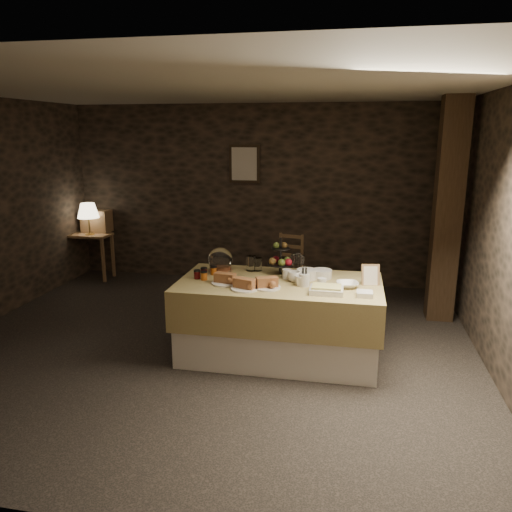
% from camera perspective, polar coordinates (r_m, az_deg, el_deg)
% --- Properties ---
extents(ground_plane, '(5.50, 5.00, 0.01)m').
position_cam_1_polar(ground_plane, '(5.38, -5.34, -10.17)').
color(ground_plane, black).
rests_on(ground_plane, ground).
extents(room_shell, '(5.52, 5.02, 2.60)m').
position_cam_1_polar(room_shell, '(4.96, -5.75, 6.55)').
color(room_shell, black).
rests_on(room_shell, ground).
extents(buffet_table, '(1.97, 1.05, 0.78)m').
position_cam_1_polar(buffet_table, '(4.98, 2.66, -6.59)').
color(buffet_table, white).
rests_on(buffet_table, ground_plane).
extents(console_table, '(0.65, 0.37, 0.70)m').
position_cam_1_polar(console_table, '(8.02, -18.52, 1.50)').
color(console_table, brown).
rests_on(console_table, ground_plane).
extents(table_lamp, '(0.32, 0.32, 0.48)m').
position_cam_1_polar(table_lamp, '(7.86, -18.65, 4.90)').
color(table_lamp, tan).
rests_on(table_lamp, console_table).
extents(wine_rack, '(0.42, 0.26, 0.34)m').
position_cam_1_polar(wine_rack, '(8.09, -17.76, 3.83)').
color(wine_rack, brown).
rests_on(wine_rack, console_table).
extents(chair, '(0.46, 0.45, 0.64)m').
position_cam_1_polar(chair, '(7.00, 3.60, -1.25)').
color(chair, brown).
rests_on(chair, ground_plane).
extents(timber_column, '(0.30, 0.30, 2.60)m').
position_cam_1_polar(timber_column, '(6.21, 21.02, 4.75)').
color(timber_column, black).
rests_on(timber_column, ground_plane).
extents(framed_picture, '(0.45, 0.04, 0.55)m').
position_cam_1_polar(framed_picture, '(7.35, -1.33, 10.49)').
color(framed_picture, black).
rests_on(framed_picture, room_shell).
extents(plate_stack_a, '(0.19, 0.19, 0.10)m').
position_cam_1_polar(plate_stack_a, '(4.96, 5.78, -2.07)').
color(plate_stack_a, silver).
rests_on(plate_stack_a, buffet_table).
extents(plate_stack_b, '(0.20, 0.20, 0.08)m').
position_cam_1_polar(plate_stack_b, '(5.02, 7.53, -2.03)').
color(plate_stack_b, silver).
rests_on(plate_stack_b, buffet_table).
extents(cutlery_holder, '(0.10, 0.10, 0.12)m').
position_cam_1_polar(cutlery_holder, '(4.73, 5.55, -2.74)').
color(cutlery_holder, silver).
rests_on(cutlery_holder, buffet_table).
extents(cup_a, '(0.17, 0.17, 0.10)m').
position_cam_1_polar(cup_a, '(4.87, 4.41, -2.35)').
color(cup_a, silver).
rests_on(cup_a, buffet_table).
extents(cup_b, '(0.11, 0.11, 0.10)m').
position_cam_1_polar(cup_b, '(4.75, 5.06, -2.81)').
color(cup_b, silver).
rests_on(cup_b, buffet_table).
extents(mug_c, '(0.09, 0.09, 0.09)m').
position_cam_1_polar(mug_c, '(4.96, 3.55, -2.07)').
color(mug_c, silver).
rests_on(mug_c, buffet_table).
extents(mug_d, '(0.08, 0.08, 0.09)m').
position_cam_1_polar(mug_d, '(4.72, 7.52, -3.05)').
color(mug_d, silver).
rests_on(mug_d, buffet_table).
extents(bowl, '(0.24, 0.24, 0.05)m').
position_cam_1_polar(bowl, '(4.77, 10.41, -3.23)').
color(bowl, silver).
rests_on(bowl, buffet_table).
extents(cake_dome, '(0.26, 0.26, 0.26)m').
position_cam_1_polar(cake_dome, '(5.23, -4.10, -0.60)').
color(cake_dome, brown).
rests_on(cake_dome, buffet_table).
extents(fruit_stand, '(0.26, 0.26, 0.38)m').
position_cam_1_polar(fruit_stand, '(5.10, 2.85, -0.47)').
color(fruit_stand, black).
rests_on(fruit_stand, buffet_table).
extents(bread_platter_left, '(0.26, 0.26, 0.11)m').
position_cam_1_polar(bread_platter_left, '(4.80, -3.56, -2.71)').
color(bread_platter_left, silver).
rests_on(bread_platter_left, buffet_table).
extents(bread_platter_center, '(0.26, 0.26, 0.11)m').
position_cam_1_polar(bread_platter_center, '(4.62, -1.31, -3.35)').
color(bread_platter_center, silver).
rests_on(bread_platter_center, buffet_table).
extents(bread_platter_right, '(0.26, 0.26, 0.11)m').
position_cam_1_polar(bread_platter_right, '(4.66, 1.26, -3.21)').
color(bread_platter_right, silver).
rests_on(bread_platter_right, buffet_table).
extents(jam_jars, '(0.18, 0.26, 0.07)m').
position_cam_1_polar(jam_jars, '(5.03, -5.88, -2.02)').
color(jam_jars, '#4D070C').
rests_on(jam_jars, buffet_table).
extents(tart_dish, '(0.30, 0.22, 0.07)m').
position_cam_1_polar(tart_dish, '(4.56, 8.06, -3.82)').
color(tart_dish, silver).
rests_on(tart_dish, buffet_table).
extents(square_dish, '(0.14, 0.14, 0.04)m').
position_cam_1_polar(square_dish, '(4.53, 12.31, -4.25)').
color(square_dish, silver).
rests_on(square_dish, buffet_table).
extents(menu_frame, '(0.18, 0.10, 0.22)m').
position_cam_1_polar(menu_frame, '(4.87, 12.96, -2.20)').
color(menu_frame, brown).
rests_on(menu_frame, buffet_table).
extents(storage_jar_a, '(0.10, 0.10, 0.16)m').
position_cam_1_polar(storage_jar_a, '(5.23, -0.57, -0.84)').
color(storage_jar_a, white).
rests_on(storage_jar_a, buffet_table).
extents(storage_jar_b, '(0.09, 0.09, 0.14)m').
position_cam_1_polar(storage_jar_b, '(5.23, 0.17, -0.95)').
color(storage_jar_b, white).
rests_on(storage_jar_b, buffet_table).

